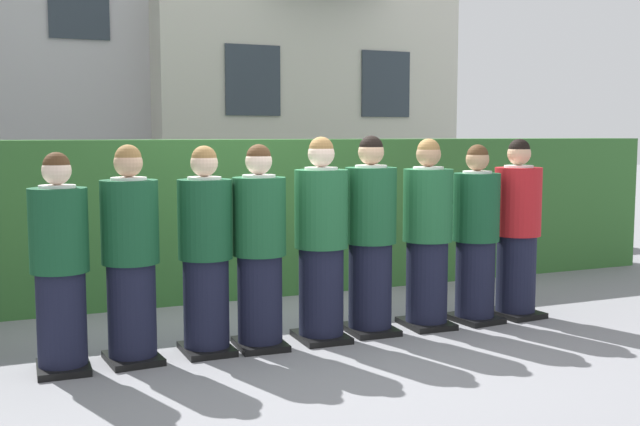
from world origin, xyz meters
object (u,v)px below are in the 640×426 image
student_front_row_3 (259,252)px  student_front_row_5 (370,240)px  student_front_row_4 (321,244)px  student_front_row_7 (476,238)px  student_front_row_1 (131,260)px  student_front_row_2 (206,255)px  student_in_red_blazer (517,232)px  student_front_row_6 (427,238)px  student_front_row_0 (60,268)px

student_front_row_3 → student_front_row_5: 1.02m
student_front_row_4 → student_front_row_7: bearing=1.1°
student_front_row_1 → student_front_row_2: 0.57m
student_front_row_5 → student_front_row_1: bearing=-178.2°
student_front_row_1 → student_front_row_2: bearing=2.0°
student_front_row_3 → student_in_red_blazer: 2.53m
student_front_row_3 → student_in_red_blazer: (2.53, 0.06, 0.02)m
student_front_row_1 → student_in_red_blazer: student_in_red_blazer is taller
student_front_row_5 → student_front_row_6: size_ratio=1.02×
student_front_row_5 → student_in_red_blazer: 1.52m
student_front_row_5 → student_in_red_blazer: size_ratio=1.02×
student_front_row_0 → student_in_red_blazer: bearing=1.2°
student_front_row_2 → student_front_row_7: bearing=0.4°
student_front_row_2 → student_front_row_3: 0.43m
student_front_row_3 → student_in_red_blazer: student_in_red_blazer is taller
student_front_row_1 → student_front_row_6: student_front_row_6 is taller
student_front_row_1 → student_front_row_7: student_front_row_1 is taller
student_front_row_0 → student_front_row_4: 2.04m
student_front_row_7 → student_front_row_1: bearing=-179.3°
student_front_row_2 → student_front_row_3: student_front_row_3 is taller
student_front_row_0 → student_front_row_6: (3.06, 0.08, 0.04)m
student_front_row_2 → student_front_row_5: student_front_row_5 is taller
student_front_row_5 → student_front_row_2: bearing=-178.3°
student_front_row_1 → student_front_row_6: size_ratio=0.98×
student_front_row_1 → student_in_red_blazer: 3.53m
student_in_red_blazer → student_front_row_7: bearing=-177.8°
student_front_row_6 → student_in_red_blazer: student_front_row_6 is taller
student_front_row_5 → student_front_row_7: student_front_row_5 is taller
student_front_row_2 → student_front_row_0: bearing=-177.1°
student_front_row_0 → student_front_row_2: student_front_row_2 is taller
student_front_row_4 → student_front_row_5: bearing=6.8°
student_front_row_2 → student_front_row_3: (0.43, -0.03, 0.00)m
student_front_row_3 → student_front_row_4: 0.54m
student_front_row_2 → student_in_red_blazer: size_ratio=0.97×
student_front_row_2 → student_front_row_7: 2.49m
student_front_row_3 → student_front_row_7: 2.07m
student_front_row_4 → student_front_row_6: bearing=2.0°
student_front_row_5 → student_front_row_7: bearing=-1.5°
student_front_row_0 → student_front_row_6: size_ratio=0.95×
student_front_row_6 → student_front_row_7: 0.50m
student_front_row_1 → student_front_row_3: 1.00m
student_front_row_2 → student_front_row_6: bearing=0.6°
student_front_row_7 → student_front_row_2: bearing=-179.6°
student_front_row_5 → student_front_row_6: 0.55m
student_front_row_4 → student_in_red_blazer: (1.99, 0.05, -0.01)m
student_front_row_1 → student_front_row_2: (0.57, 0.02, -0.01)m
student_in_red_blazer → student_front_row_1: bearing=-179.1°
student_front_row_2 → student_in_red_blazer: 2.96m
student_front_row_0 → student_front_row_5: 2.52m
student_front_row_2 → student_front_row_4: bearing=-0.8°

